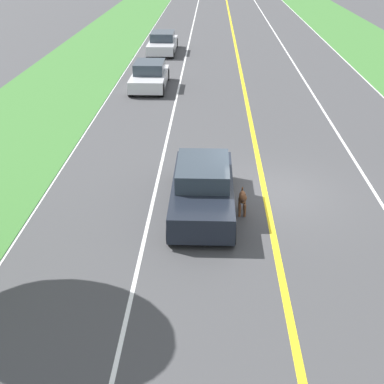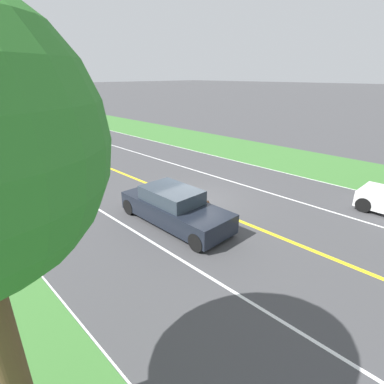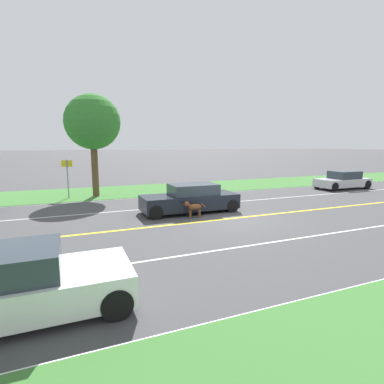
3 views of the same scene
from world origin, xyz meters
name	(u,v)px [view 3 (image 3 of 3)]	position (x,y,z in m)	size (l,w,h in m)	color
ground_plane	(229,219)	(0.00, 0.00, 0.00)	(400.00, 400.00, 0.00)	#424244
centre_divider_line	(229,219)	(0.00, 0.00, 0.00)	(0.18, 160.00, 0.01)	yellow
lane_edge_line_right	(177,195)	(7.00, 0.00, 0.00)	(0.14, 160.00, 0.01)	white
lane_edge_line_left	(371,284)	(-7.00, 0.00, 0.00)	(0.14, 160.00, 0.01)	white
lane_dash_same_dir	(198,205)	(3.50, 0.00, 0.00)	(0.10, 160.00, 0.01)	white
lane_dash_oncoming	(278,241)	(-3.50, 0.00, 0.00)	(0.10, 160.00, 0.01)	white
grass_verge_right	(164,189)	(10.00, 0.00, 0.01)	(6.00, 160.00, 0.03)	#3D7533
ego_car	(190,199)	(1.96, 1.11, 0.66)	(1.82, 4.80, 1.42)	black
dog	(193,207)	(0.80, 1.45, 0.51)	(0.25, 1.16, 0.82)	brown
car_trailing_near	(343,180)	(5.05, -12.84, 0.63)	(1.82, 4.25, 1.36)	silver
oncoming_car	(8,287)	(-5.31, 7.86, 0.64)	(1.90, 4.56, 1.38)	white
roadside_tree_right_near	(93,123)	(8.58, 5.08, 4.73)	(3.46, 3.46, 6.50)	brown
street_sign	(67,174)	(8.54, 6.74, 1.54)	(0.11, 0.64, 2.44)	gray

